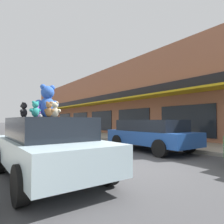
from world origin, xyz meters
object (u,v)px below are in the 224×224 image
Objects in this scene: teddy_bear_black at (24,110)px; teddy_bear_giant at (47,102)px; teddy_bear_teal at (35,109)px; teddy_bear_purple at (36,112)px; teddy_bear_brown at (49,109)px; plush_art_car at (48,146)px; teddy_bear_white at (40,113)px; teddy_bear_cream at (55,110)px; parked_car_far_center at (150,133)px.

teddy_bear_giant is at bearing 102.17° from teddy_bear_black.
teddy_bear_purple is (0.21, 0.77, -0.02)m from teddy_bear_teal.
teddy_bear_brown is 1.32m from teddy_bear_black.
teddy_bear_teal reaches higher than teddy_bear_brown.
teddy_bear_teal reaches higher than plush_art_car.
teddy_bear_brown is 0.97m from teddy_bear_purple.
teddy_bear_white is 0.92m from teddy_bear_black.
teddy_bear_black reaches higher than teddy_bear_purple.
teddy_bear_cream is at bearing 64.68° from teddy_bear_white.
teddy_bear_brown is at bearing 121.14° from teddy_bear_teal.
teddy_bear_giant reaches higher than teddy_bear_purple.
teddy_bear_brown is at bearing 102.66° from teddy_bear_cream.
plush_art_car is at bearing 95.10° from teddy_bear_black.
teddy_bear_cream is (0.02, -0.54, -0.22)m from teddy_bear_giant.
teddy_bear_giant reaches higher than teddy_bear_brown.
teddy_bear_giant is at bearing -163.09° from parked_car_far_center.
teddy_bear_cream is at bearing 137.58° from teddy_bear_purple.
teddy_bear_white is at bearing -172.02° from parked_car_far_center.
teddy_bear_purple is (-0.32, 0.37, -0.04)m from teddy_bear_cream.
teddy_bear_black is (-0.53, 0.25, 0.88)m from plush_art_car.
plush_art_car is 0.99m from teddy_bear_cream.
teddy_bear_white is at bearing -50.71° from teddy_bear_cream.
teddy_bear_giant is 0.44m from teddy_bear_purple.
teddy_bear_giant is 1.09m from teddy_bear_teal.
teddy_bear_black is (-0.00, 1.10, 0.03)m from teddy_bear_teal.
teddy_bear_cream is at bearing -157.88° from parked_car_far_center.
teddy_bear_black reaches higher than teddy_bear_teal.
teddy_bear_teal reaches higher than parked_car_far_center.
teddy_bear_black is at bearing -28.89° from teddy_bear_brown.
teddy_bear_teal is 0.66m from teddy_bear_cream.
teddy_bear_cream is 0.08× the size of parked_car_far_center.
teddy_bear_cream reaches higher than plush_art_car.
teddy_bear_cream is 5.76m from parked_car_far_center.
teddy_bear_brown is 0.68m from teddy_bear_cream.
teddy_bear_white is at bearing 170.82° from teddy_bear_black.
parked_car_far_center is at bearing -166.49° from teddy_bear_giant.
teddy_bear_brown is 0.96× the size of teddy_bear_teal.
plush_art_car is 0.95× the size of parked_car_far_center.
teddy_bear_cream is at bearing -66.62° from teddy_bear_brown.
teddy_bear_purple is (-0.32, -0.08, 0.83)m from plush_art_car.
teddy_bear_giant is at bearing -47.24° from teddy_bear_cream.
teddy_bear_white is (0.58, 1.81, -0.01)m from teddy_bear_teal.
teddy_bear_giant is at bearing 98.34° from plush_art_car.
teddy_bear_black is 1.34× the size of teddy_bear_purple.
teddy_bear_black is at bearing 27.02° from teddy_bear_white.
teddy_bear_purple is (0.00, 0.97, -0.01)m from teddy_bear_brown.
plush_art_car is at bearing 96.10° from teddy_bear_giant.
teddy_bear_black is at bearing -49.84° from teddy_bear_purple.
teddy_bear_giant reaches higher than teddy_bear_cream.
teddy_bear_teal is 1.10× the size of teddy_bear_white.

